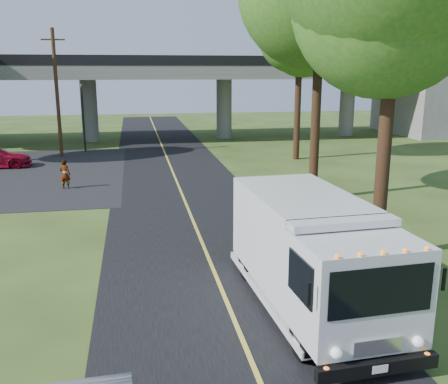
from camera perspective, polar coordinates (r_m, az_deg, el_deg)
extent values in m
plane|color=#2E4217|center=(15.00, -0.60, -10.43)|extent=(120.00, 120.00, 0.00)
cube|color=black|center=(24.39, -4.58, -0.86)|extent=(7.00, 90.00, 0.02)
cube|color=gold|center=(24.38, -4.58, -0.82)|extent=(0.12, 90.00, 0.01)
cube|color=slate|center=(45.55, -7.65, 13.46)|extent=(50.00, 9.00, 1.20)
cube|color=black|center=(41.16, -7.37, 14.70)|extent=(50.00, 0.25, 0.80)
cube|color=black|center=(49.95, -7.95, 14.50)|extent=(50.00, 0.25, 0.80)
cube|color=slate|center=(53.15, 20.90, 9.48)|extent=(4.00, 10.00, 6.00)
cylinder|color=slate|center=(45.77, -15.13, 8.98)|extent=(1.40, 1.40, 5.40)
cylinder|color=slate|center=(46.37, 0.01, 9.50)|extent=(1.40, 1.40, 5.40)
cylinder|color=slate|center=(49.93, 13.87, 9.41)|extent=(1.40, 1.40, 5.40)
cylinder|color=black|center=(39.82, -15.78, 8.14)|extent=(0.14, 0.14, 5.20)
imported|color=black|center=(39.69, -15.97, 11.01)|extent=(0.18, 0.22, 1.10)
cylinder|color=#472D19|center=(37.88, -18.54, 10.57)|extent=(0.26, 0.26, 9.00)
cube|color=#472D19|center=(37.90, -18.98, 16.15)|extent=(1.60, 0.10, 0.10)
cylinder|color=#382314|center=(16.67, 17.78, 3.96)|extent=(0.44, 0.44, 7.00)
cylinder|color=#382314|center=(24.15, 10.43, 8.08)|extent=(0.44, 0.44, 7.70)
cylinder|color=#382314|center=(35.46, 8.39, 9.05)|extent=(0.44, 0.44, 6.65)
sphere|color=#265917|center=(35.41, 8.68, 16.94)|extent=(5.58, 5.58, 5.58)
sphere|color=#265917|center=(35.21, 9.72, 17.41)|extent=(4.96, 4.96, 4.96)
cube|color=silver|center=(13.85, 8.59, -4.85)|extent=(2.77, 4.77, 2.37)
cube|color=silver|center=(11.14, 14.91, -10.50)|extent=(2.63, 2.03, 2.16)
cube|color=black|center=(10.27, 17.48, -10.72)|extent=(2.21, 0.20, 1.00)
cube|color=black|center=(10.94, 17.14, -18.61)|extent=(2.64, 0.33, 0.30)
cube|color=silver|center=(14.02, 9.02, -11.00)|extent=(2.85, 6.24, 0.19)
cylinder|color=black|center=(11.42, 9.04, -16.23)|extent=(0.35, 0.96, 0.95)
cylinder|color=black|center=(12.32, 18.64, -14.44)|extent=(0.35, 0.96, 0.95)
cylinder|color=black|center=(15.18, 2.66, -8.21)|extent=(0.35, 0.96, 0.95)
cylinder|color=black|center=(15.87, 10.21, -7.41)|extent=(0.35, 0.96, 0.95)
imported|color=gray|center=(27.72, -17.71, 1.95)|extent=(0.65, 0.52, 1.57)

